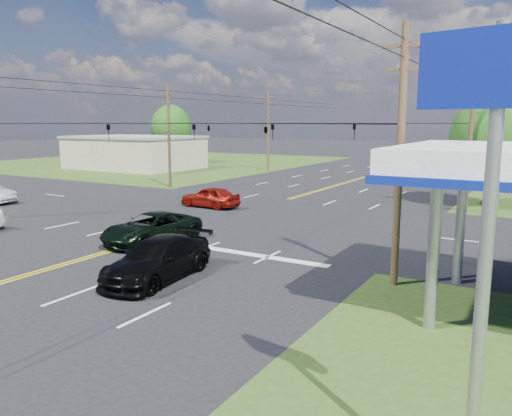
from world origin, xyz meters
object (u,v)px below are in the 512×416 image
Objects in this scene: tree_right_a at (491,139)px; retail_nw at (135,153)px; pole_nw at (169,135)px; polesign_se at (495,145)px; pole_right_far at (497,132)px; pole_se at (400,154)px; tree_far_l at (171,128)px; pole_left_far at (268,130)px; pole_ne at (470,140)px; suv_black at (158,259)px; pickup_dkgreen at (151,228)px.

retail_nw is at bearing 167.20° from tree_right_a.
tree_right_a is at bearing 6.34° from pole_nw.
tree_right_a is 1.11× the size of polesign_se.
pole_nw is at bearing -143.84° from pole_right_far.
retail_nw is 53.09m from pole_se.
tree_far_l reaches higher than tree_right_a.
polesign_se is (30.00, -47.57, 0.58)m from pole_left_far.
tree_far_l is at bearing 174.92° from pole_right_far.
pole_left_far is 56.25m from polesign_se.
retail_nw is 1.83× the size of tree_far_l.
retail_nw is at bearing -160.56° from pole_left_far.
retail_nw is at bearing -78.69° from tree_far_l.
polesign_se is at bearing -43.60° from pole_nw.
retail_nw is 45.02m from pole_ne.
pole_ne is at bearing 64.38° from suv_black.
pole_right_far is 41.94m from suv_black.
suv_black is at bearing 151.29° from polesign_se.
pole_right_far is at bearing 93.58° from tree_right_a.
pole_se is 1.00× the size of pole_ne.
pole_nw is 19.00m from pole_left_far.
pole_right_far is 45.18m from tree_far_l.
pole_nw is at bearing -90.00° from pole_left_far.
pole_se is 1.09× the size of tree_far_l.
pole_ne is at bearing -90.00° from pole_right_far.
tree_right_a is 0.94× the size of tree_far_l.
pole_left_far is 44.83m from suv_black.
pole_nw is 22.49m from pickup_dkgreen.
pole_left_far is (0.00, 19.00, 0.25)m from pole_nw.
pole_right_far is at bearing 36.16° from pole_nw.
tree_right_a is (1.00, 3.00, -0.05)m from pole_ne.
pole_ne reaches higher than tree_right_a.
pole_right_far is at bearing 77.51° from pickup_dkgreen.
pickup_dkgreen is (13.50, -36.50, -4.41)m from pole_left_far.
pickup_dkgreen is at bearing -52.35° from pole_nw.
pole_nw reaches higher than retail_nw.
pole_left_far is at bearing 149.35° from tree_right_a.
pole_right_far is 1.84× the size of pickup_dkgreen.
pole_ne is 3.16m from tree_right_a.
polesign_se reaches higher than pickup_dkgreen.
retail_nw is 1.68× the size of pole_nw.
pickup_dkgreen is 0.74× the size of polesign_se.
tree_right_a is at bearing -86.42° from pole_right_far.
retail_nw is 1.68× the size of pole_ne.
polesign_se is (4.00, -47.57, 0.58)m from pole_right_far.
retail_nw is 1.60× the size of pole_right_far.
tree_far_l is (-45.00, 23.00, 0.28)m from pole_ne.
pole_right_far is (26.00, 19.00, 0.25)m from pole_nw.
pole_left_far is 19.42m from tree_far_l.
pole_ne reaches higher than retail_nw.
pole_right_far is (0.00, 37.00, 0.25)m from pole_se.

